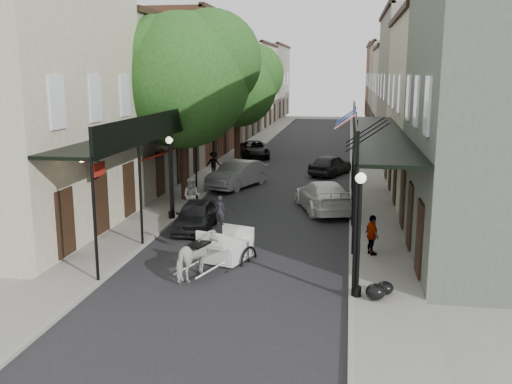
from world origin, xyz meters
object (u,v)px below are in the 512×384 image
at_px(horse, 197,256).
at_px(pedestrian_sidewalk_right, 372,235).
at_px(pedestrian_sidewalk_left, 214,163).
at_px(car_left_mid, 238,174).
at_px(car_right_near, 323,196).
at_px(tree_far, 242,83).
at_px(car_right_far, 330,165).
at_px(lamppost_right_near, 359,233).
at_px(carriage, 232,232).
at_px(lamppost_left, 170,176).
at_px(lamppost_right_far, 354,146).
at_px(car_left_near, 196,215).
at_px(tree_near, 191,75).
at_px(car_left_far, 254,149).
at_px(pedestrian_walking, 192,196).

height_order(horse, pedestrian_sidewalk_right, pedestrian_sidewalk_right).
distance_m(pedestrian_sidewalk_left, pedestrian_sidewalk_right, 17.80).
xyz_separation_m(car_left_mid, car_right_near, (5.20, -5.00, -0.04)).
height_order(tree_far, car_right_far, tree_far).
xyz_separation_m(lamppost_right_near, pedestrian_sidewalk_left, (-8.88, 19.14, -1.16)).
xyz_separation_m(lamppost_right_near, carriage, (-4.40, 3.22, -1.08)).
relative_size(tree_far, car_left_mid, 1.83).
bearing_deg(tree_far, lamppost_left, -89.54).
bearing_deg(car_left_mid, pedestrian_sidewalk_left, 145.36).
distance_m(lamppost_right_near, lamppost_right_far, 20.00).
distance_m(car_right_near, car_right_far, 10.00).
distance_m(tree_far, car_left_near, 20.23).
bearing_deg(horse, pedestrian_sidewalk_right, -133.94).
bearing_deg(car_right_near, pedestrian_sidewalk_left, -64.37).
bearing_deg(horse, car_left_near, -56.57).
xyz_separation_m(lamppost_right_far, car_left_mid, (-6.70, -4.00, -1.27)).
xyz_separation_m(pedestrian_sidewalk_left, car_right_near, (7.38, -8.14, -0.15)).
height_order(pedestrian_sidewalk_right, car_left_mid, pedestrian_sidewalk_right).
relative_size(lamppost_right_near, car_right_near, 0.73).
height_order(tree_near, tree_far, tree_near).
distance_m(car_left_mid, car_left_far, 12.01).
height_order(car_left_mid, car_right_near, car_left_mid).
xyz_separation_m(tree_near, car_right_far, (6.80, 8.82, -5.80)).
distance_m(tree_near, car_right_far, 12.56).
bearing_deg(tree_far, pedestrian_walking, -87.43).
height_order(tree_near, pedestrian_sidewalk_left, tree_near).
height_order(horse, car_right_near, horse).
bearing_deg(car_left_far, horse, -98.19).
height_order(pedestrian_sidewalk_left, car_right_near, pedestrian_sidewalk_left).
bearing_deg(pedestrian_sidewalk_right, lamppost_left, 41.15).
distance_m(car_left_far, car_right_far, 9.32).
xyz_separation_m(tree_near, car_right_near, (6.80, -1.18, -5.75)).
bearing_deg(carriage, lamppost_right_near, -18.35).
bearing_deg(car_left_far, lamppost_left, -105.11).
height_order(pedestrian_sidewalk_right, car_left_far, pedestrian_sidewalk_right).
relative_size(car_left_far, car_right_far, 1.16).
distance_m(tree_near, pedestrian_sidewalk_right, 13.28).
bearing_deg(lamppost_right_near, car_left_far, 105.40).
bearing_deg(lamppost_right_far, pedestrian_walking, -125.26).
bearing_deg(pedestrian_sidewalk_left, car_right_near, 131.47).
bearing_deg(car_left_near, car_right_far, 67.49).
xyz_separation_m(pedestrian_sidewalk_right, car_right_far, (-2.07, 16.95, -0.17)).
distance_m(pedestrian_sidewalk_left, car_right_far, 7.62).
relative_size(lamppost_right_near, pedestrian_walking, 2.11).
xyz_separation_m(tree_near, car_left_near, (1.60, -5.48, -5.85)).
distance_m(lamppost_left, lamppost_right_far, 14.53).
height_order(tree_far, car_left_near, tree_far).
relative_size(tree_near, horse, 5.45).
relative_size(horse, pedestrian_walking, 1.01).
xyz_separation_m(lamppost_left, pedestrian_sidewalk_left, (-0.68, 11.14, -1.16)).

